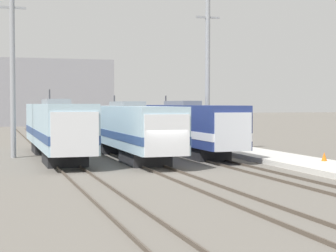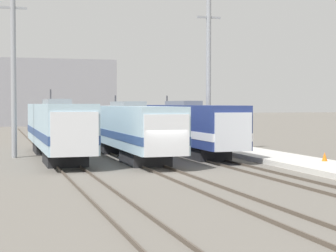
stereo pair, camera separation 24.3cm
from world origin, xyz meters
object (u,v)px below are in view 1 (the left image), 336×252
object	(u,v)px
locomotive_far_right	(184,127)
catenary_tower_right	(208,74)
locomotive_far_left	(57,128)
locomotive_center	(129,129)
catenary_tower_left	(13,71)
traffic_cone	(324,157)

from	to	relation	value
locomotive_far_right	catenary_tower_right	bearing A→B (deg)	16.56
catenary_tower_right	locomotive_far_left	bearing A→B (deg)	-172.87
locomotive_center	catenary_tower_left	bearing A→B (deg)	161.02
locomotive_far_left	catenary_tower_left	world-z (taller)	catenary_tower_left
locomotive_far_right	traffic_cone	world-z (taller)	locomotive_far_right
locomotive_far_right	locomotive_center	bearing A→B (deg)	-157.52
catenary_tower_right	traffic_cone	size ratio (longest dim) A/B	22.00
locomotive_far_left	traffic_cone	xyz separation A→B (m)	(15.80, -10.41, -1.61)
locomotive_far_left	catenary_tower_right	bearing A→B (deg)	7.13
locomotive_far_right	traffic_cone	size ratio (longest dim) A/B	34.90
locomotive_far_left	catenary_tower_right	world-z (taller)	catenary_tower_right
locomotive_far_left	locomotive_center	size ratio (longest dim) A/B	0.98
locomotive_center	locomotive_far_right	xyz separation A→B (m)	(5.12, 2.12, 0.03)
locomotive_far_left	locomotive_far_right	world-z (taller)	locomotive_far_left
locomotive_center	catenary_tower_left	world-z (taller)	catenary_tower_left
locomotive_center	catenary_tower_right	xyz separation A→B (m)	(7.39, 2.79, 4.28)
locomotive_far_left	locomotive_center	distance (m)	5.26
locomotive_far_left	locomotive_center	world-z (taller)	locomotive_far_left
locomotive_far_right	catenary_tower_right	size ratio (longest dim) A/B	1.59
locomotive_center	locomotive_far_right	size ratio (longest dim) A/B	0.99
catenary_tower_right	traffic_cone	distance (m)	13.71
locomotive_center	traffic_cone	bearing A→B (deg)	-40.66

